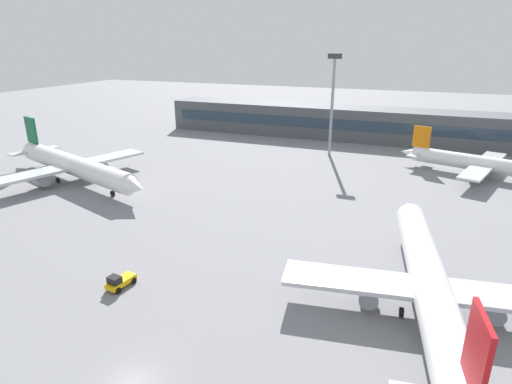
% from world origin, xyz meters
% --- Properties ---
extents(ground_plane, '(400.00, 400.00, 0.00)m').
position_xyz_m(ground_plane, '(0.00, 40.00, 0.00)').
color(ground_plane, gray).
extents(terminal_building, '(110.12, 12.13, 9.00)m').
position_xyz_m(terminal_building, '(0.00, 101.51, 4.50)').
color(terminal_building, '#4C5156').
rests_on(terminal_building, ground_plane).
extents(airplane_near, '(30.23, 42.99, 10.65)m').
position_xyz_m(airplane_near, '(22.23, 20.43, 3.25)').
color(airplane_near, white).
rests_on(airplane_near, ground_plane).
extents(airplane_mid, '(43.91, 31.34, 11.18)m').
position_xyz_m(airplane_mid, '(-43.80, 40.03, 3.41)').
color(airplane_mid, white).
rests_on(airplane_mid, ground_plane).
extents(airplane_far, '(36.11, 25.72, 9.15)m').
position_xyz_m(airplane_far, '(33.45, 73.56, 2.79)').
color(airplane_far, white).
rests_on(airplane_far, ground_plane).
extents(baggage_tug_yellow, '(2.21, 3.77, 1.75)m').
position_xyz_m(baggage_tug_yellow, '(-10.48, 11.53, 0.80)').
color(baggage_tug_yellow, '#F2B20C').
rests_on(baggage_tug_yellow, ground_plane).
extents(floodlight_tower_west, '(3.20, 0.80, 24.15)m').
position_xyz_m(floodlight_tower_west, '(-1.29, 80.59, 14.07)').
color(floodlight_tower_west, gray).
rests_on(floodlight_tower_west, ground_plane).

